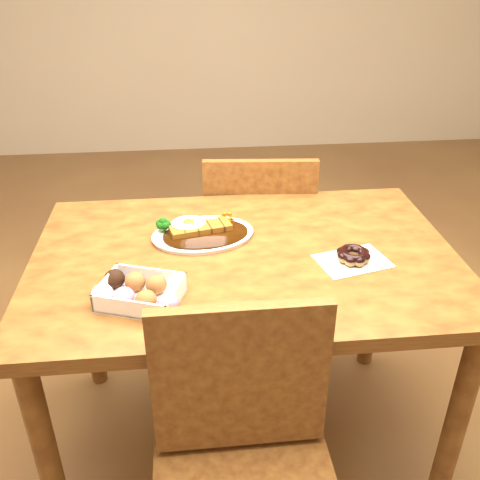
{
  "coord_description": "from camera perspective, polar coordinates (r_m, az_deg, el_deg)",
  "views": [
    {
      "loc": [
        -0.15,
        -1.29,
        1.53
      ],
      "look_at": [
        -0.02,
        -0.03,
        0.81
      ],
      "focal_mm": 40.0,
      "sensor_mm": 36.0,
      "label": 1
    }
  ],
  "objects": [
    {
      "name": "donut_box",
      "position": [
        1.33,
        -10.79,
        -5.44
      ],
      "size": [
        0.23,
        0.2,
        0.05
      ],
      "rotation": [
        0.0,
        0.0,
        -0.34
      ],
      "color": "white",
      "rests_on": "table"
    },
    {
      "name": "table",
      "position": [
        1.57,
        0.52,
        -4.55
      ],
      "size": [
        1.2,
        0.8,
        0.75
      ],
      "color": "#4D230F",
      "rests_on": "ground"
    },
    {
      "name": "ground",
      "position": [
        2.0,
        0.43,
        -20.19
      ],
      "size": [
        6.0,
        6.0,
        0.0
      ],
      "primitive_type": "plane",
      "color": "brown",
      "rests_on": "ground"
    },
    {
      "name": "katsu_curry_plate",
      "position": [
        1.6,
        -4.19,
        0.86
      ],
      "size": [
        0.33,
        0.26,
        0.06
      ],
      "rotation": [
        0.0,
        0.0,
        0.16
      ],
      "color": "white",
      "rests_on": "table"
    },
    {
      "name": "pon_de_ring",
      "position": [
        1.5,
        11.99,
        -1.63
      ],
      "size": [
        0.22,
        0.18,
        0.04
      ],
      "rotation": [
        0.0,
        0.0,
        0.25
      ],
      "color": "silver",
      "rests_on": "table"
    },
    {
      "name": "chair_far",
      "position": [
        2.12,
        1.87,
        -0.24
      ],
      "size": [
        0.45,
        0.45,
        0.87
      ],
      "rotation": [
        0.0,
        0.0,
        3.06
      ],
      "color": "#4D230F",
      "rests_on": "ground"
    }
  ]
}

